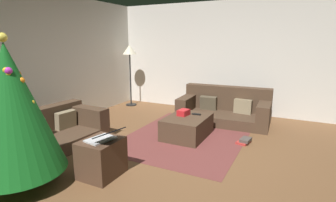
{
  "coord_description": "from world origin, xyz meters",
  "views": [
    {
      "loc": [
        -3.2,
        -1.31,
        1.7
      ],
      "look_at": [
        0.51,
        0.56,
        0.75
      ],
      "focal_mm": 28.41,
      "sensor_mm": 36.0,
      "label": 1
    }
  ],
  "objects_px": {
    "book_stack": "(244,141)",
    "side_table": "(102,158)",
    "couch_left": "(53,131)",
    "christmas_tree": "(12,109)",
    "tv_remote": "(196,114)",
    "ottoman": "(187,127)",
    "gift_box": "(184,112)",
    "corner_lamp": "(130,54)",
    "couch_right": "(225,109)",
    "laptop": "(104,137)"
  },
  "relations": [
    {
      "from": "couch_right",
      "to": "ottoman",
      "type": "height_order",
      "value": "couch_right"
    },
    {
      "from": "ottoman",
      "to": "gift_box",
      "type": "bearing_deg",
      "value": 59.09
    },
    {
      "from": "laptop",
      "to": "gift_box",
      "type": "bearing_deg",
      "value": -8.05
    },
    {
      "from": "couch_left",
      "to": "tv_remote",
      "type": "height_order",
      "value": "couch_left"
    },
    {
      "from": "laptop",
      "to": "corner_lamp",
      "type": "height_order",
      "value": "corner_lamp"
    },
    {
      "from": "couch_right",
      "to": "side_table",
      "type": "xyz_separation_m",
      "value": [
        -3.04,
        0.78,
        -0.03
      ]
    },
    {
      "from": "ottoman",
      "to": "christmas_tree",
      "type": "bearing_deg",
      "value": 155.52
    },
    {
      "from": "side_table",
      "to": "book_stack",
      "type": "height_order",
      "value": "side_table"
    },
    {
      "from": "couch_right",
      "to": "gift_box",
      "type": "xyz_separation_m",
      "value": [
        -1.17,
        0.45,
        0.15
      ]
    },
    {
      "from": "tv_remote",
      "to": "christmas_tree",
      "type": "height_order",
      "value": "christmas_tree"
    },
    {
      "from": "tv_remote",
      "to": "corner_lamp",
      "type": "distance_m",
      "value": 2.9
    },
    {
      "from": "ottoman",
      "to": "corner_lamp",
      "type": "xyz_separation_m",
      "value": [
        1.55,
        2.27,
        1.17
      ]
    },
    {
      "from": "gift_box",
      "to": "side_table",
      "type": "distance_m",
      "value": 1.9
    },
    {
      "from": "christmas_tree",
      "to": "corner_lamp",
      "type": "distance_m",
      "value": 4.18
    },
    {
      "from": "book_stack",
      "to": "ottoman",
      "type": "bearing_deg",
      "value": 97.39
    },
    {
      "from": "christmas_tree",
      "to": "side_table",
      "type": "xyz_separation_m",
      "value": [
        0.64,
        -0.69,
        -0.71
      ]
    },
    {
      "from": "tv_remote",
      "to": "laptop",
      "type": "relative_size",
      "value": 0.35
    },
    {
      "from": "couch_left",
      "to": "book_stack",
      "type": "distance_m",
      "value": 3.19
    },
    {
      "from": "tv_remote",
      "to": "side_table",
      "type": "height_order",
      "value": "side_table"
    },
    {
      "from": "couch_left",
      "to": "christmas_tree",
      "type": "xyz_separation_m",
      "value": [
        -1.07,
        -0.7,
        0.7
      ]
    },
    {
      "from": "ottoman",
      "to": "corner_lamp",
      "type": "bearing_deg",
      "value": 55.73
    },
    {
      "from": "laptop",
      "to": "book_stack",
      "type": "distance_m",
      "value": 2.43
    },
    {
      "from": "ottoman",
      "to": "laptop",
      "type": "distance_m",
      "value": 1.88
    },
    {
      "from": "christmas_tree",
      "to": "ottoman",
      "type": "bearing_deg",
      "value": -24.48
    },
    {
      "from": "couch_right",
      "to": "side_table",
      "type": "bearing_deg",
      "value": 72.87
    },
    {
      "from": "side_table",
      "to": "couch_left",
      "type": "bearing_deg",
      "value": 72.56
    },
    {
      "from": "book_stack",
      "to": "christmas_tree",
      "type": "bearing_deg",
      "value": 140.64
    },
    {
      "from": "ottoman",
      "to": "tv_remote",
      "type": "xyz_separation_m",
      "value": [
        0.2,
        -0.1,
        0.2
      ]
    },
    {
      "from": "christmas_tree",
      "to": "book_stack",
      "type": "bearing_deg",
      "value": -39.36
    },
    {
      "from": "book_stack",
      "to": "side_table",
      "type": "bearing_deg",
      "value": 143.62
    },
    {
      "from": "laptop",
      "to": "ottoman",
      "type": "bearing_deg",
      "value": -11.36
    },
    {
      "from": "gift_box",
      "to": "laptop",
      "type": "relative_size",
      "value": 0.5
    },
    {
      "from": "couch_left",
      "to": "book_stack",
      "type": "bearing_deg",
      "value": 121.28
    },
    {
      "from": "laptop",
      "to": "corner_lamp",
      "type": "distance_m",
      "value": 3.95
    },
    {
      "from": "couch_left",
      "to": "tv_remote",
      "type": "bearing_deg",
      "value": 132.53
    },
    {
      "from": "ottoman",
      "to": "couch_left",
      "type": "bearing_deg",
      "value": 127.18
    },
    {
      "from": "book_stack",
      "to": "laptop",
      "type": "bearing_deg",
      "value": 144.99
    },
    {
      "from": "couch_right",
      "to": "tv_remote",
      "type": "relative_size",
      "value": 11.81
    },
    {
      "from": "gift_box",
      "to": "laptop",
      "type": "height_order",
      "value": "laptop"
    },
    {
      "from": "tv_remote",
      "to": "corner_lamp",
      "type": "relative_size",
      "value": 0.1
    },
    {
      "from": "couch_right",
      "to": "christmas_tree",
      "type": "height_order",
      "value": "christmas_tree"
    },
    {
      "from": "ottoman",
      "to": "christmas_tree",
      "type": "height_order",
      "value": "christmas_tree"
    },
    {
      "from": "side_table",
      "to": "tv_remote",
      "type": "bearing_deg",
      "value": -14.75
    },
    {
      "from": "couch_left",
      "to": "gift_box",
      "type": "xyz_separation_m",
      "value": [
        1.43,
        -1.71,
        0.17
      ]
    },
    {
      "from": "couch_left",
      "to": "corner_lamp",
      "type": "height_order",
      "value": "corner_lamp"
    },
    {
      "from": "gift_box",
      "to": "side_table",
      "type": "height_order",
      "value": "side_table"
    },
    {
      "from": "laptop",
      "to": "tv_remote",
      "type": "bearing_deg",
      "value": -13.0
    },
    {
      "from": "gift_box",
      "to": "corner_lamp",
      "type": "xyz_separation_m",
      "value": [
        1.49,
        2.17,
        0.93
      ]
    },
    {
      "from": "couch_left",
      "to": "christmas_tree",
      "type": "relative_size",
      "value": 0.88
    },
    {
      "from": "side_table",
      "to": "book_stack",
      "type": "xyz_separation_m",
      "value": [
        1.93,
        -1.42,
        -0.2
      ]
    }
  ]
}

